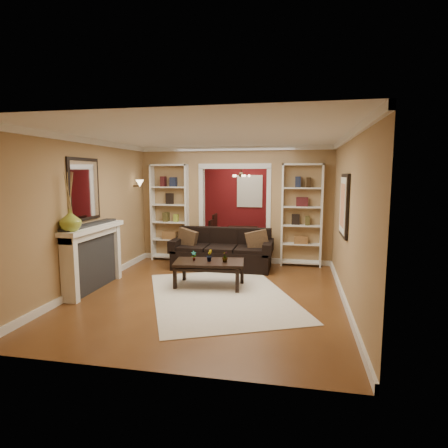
% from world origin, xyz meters
% --- Properties ---
extents(floor, '(8.00, 8.00, 0.00)m').
position_xyz_m(floor, '(0.00, 0.00, 0.00)').
color(floor, brown).
rests_on(floor, ground).
extents(ceiling, '(8.00, 8.00, 0.00)m').
position_xyz_m(ceiling, '(0.00, 0.00, 2.70)').
color(ceiling, white).
rests_on(ceiling, ground).
extents(wall_back, '(8.00, 0.00, 8.00)m').
position_xyz_m(wall_back, '(0.00, 4.00, 1.35)').
color(wall_back, '#A38056').
rests_on(wall_back, ground).
extents(wall_front, '(8.00, 0.00, 8.00)m').
position_xyz_m(wall_front, '(0.00, -4.00, 1.35)').
color(wall_front, '#A38056').
rests_on(wall_front, ground).
extents(wall_left, '(0.00, 8.00, 8.00)m').
position_xyz_m(wall_left, '(-2.25, 0.00, 1.35)').
color(wall_left, '#A38056').
rests_on(wall_left, ground).
extents(wall_right, '(0.00, 8.00, 8.00)m').
position_xyz_m(wall_right, '(2.25, 0.00, 1.35)').
color(wall_right, '#A38056').
rests_on(wall_right, ground).
extents(partition_wall, '(4.50, 0.15, 2.70)m').
position_xyz_m(partition_wall, '(0.00, 1.20, 1.35)').
color(partition_wall, '#A38056').
rests_on(partition_wall, floor).
extents(red_back_panel, '(4.44, 0.04, 2.64)m').
position_xyz_m(red_back_panel, '(0.00, 3.97, 1.32)').
color(red_back_panel, maroon).
rests_on(red_back_panel, floor).
extents(dining_window, '(0.78, 0.03, 0.98)m').
position_xyz_m(dining_window, '(0.00, 3.93, 1.55)').
color(dining_window, '#8CA5CC').
rests_on(dining_window, wall_back).
extents(area_rug, '(3.30, 3.76, 0.01)m').
position_xyz_m(area_rug, '(0.21, -1.43, 0.01)').
color(area_rug, silver).
rests_on(area_rug, floor).
extents(sofa, '(2.21, 0.96, 0.86)m').
position_xyz_m(sofa, '(-0.16, 0.45, 0.43)').
color(sofa, black).
rests_on(sofa, floor).
extents(pillow_left, '(0.46, 0.24, 0.44)m').
position_xyz_m(pillow_left, '(-0.94, 0.43, 0.64)').
color(pillow_left, brown).
rests_on(pillow_left, sofa).
extents(pillow_right, '(0.48, 0.20, 0.47)m').
position_xyz_m(pillow_right, '(0.63, 0.43, 0.65)').
color(pillow_right, brown).
rests_on(pillow_right, sofa).
extents(coffee_table, '(1.34, 0.84, 0.48)m').
position_xyz_m(coffee_table, '(-0.11, -0.94, 0.24)').
color(coffee_table, black).
rests_on(coffee_table, floor).
extents(plant_left, '(0.11, 0.10, 0.18)m').
position_xyz_m(plant_left, '(-0.41, -0.94, 0.57)').
color(plant_left, '#336626').
rests_on(plant_left, coffee_table).
extents(plant_center, '(0.11, 0.13, 0.22)m').
position_xyz_m(plant_center, '(-0.11, -0.94, 0.59)').
color(plant_center, '#336626').
rests_on(plant_center, coffee_table).
extents(plant_right, '(0.13, 0.13, 0.19)m').
position_xyz_m(plant_right, '(0.18, -0.94, 0.57)').
color(plant_right, '#336626').
rests_on(plant_right, coffee_table).
extents(bookshelf_left, '(0.90, 0.30, 2.30)m').
position_xyz_m(bookshelf_left, '(-1.55, 1.03, 1.15)').
color(bookshelf_left, white).
rests_on(bookshelf_left, floor).
extents(bookshelf_right, '(0.90, 0.30, 2.30)m').
position_xyz_m(bookshelf_right, '(1.55, 1.03, 1.15)').
color(bookshelf_right, white).
rests_on(bookshelf_right, floor).
extents(fireplace, '(0.32, 1.70, 1.16)m').
position_xyz_m(fireplace, '(-2.09, -1.50, 0.58)').
color(fireplace, white).
rests_on(fireplace, floor).
extents(vase, '(0.43, 0.43, 0.35)m').
position_xyz_m(vase, '(-2.09, -2.16, 1.34)').
color(vase, '#93A836').
rests_on(vase, fireplace).
extents(mirror, '(0.03, 0.95, 1.10)m').
position_xyz_m(mirror, '(-2.23, -1.50, 1.80)').
color(mirror, silver).
rests_on(mirror, wall_left).
extents(wall_sconce, '(0.18, 0.18, 0.22)m').
position_xyz_m(wall_sconce, '(-2.15, 0.55, 1.83)').
color(wall_sconce, '#FFE0A5').
rests_on(wall_sconce, wall_left).
extents(framed_art, '(0.04, 0.85, 1.05)m').
position_xyz_m(framed_art, '(2.21, -1.00, 1.55)').
color(framed_art, black).
rests_on(framed_art, wall_right).
extents(dining_table, '(1.53, 0.86, 0.54)m').
position_xyz_m(dining_table, '(-0.08, 2.70, 0.27)').
color(dining_table, black).
rests_on(dining_table, floor).
extents(dining_chair_nw, '(0.50, 0.50, 0.85)m').
position_xyz_m(dining_chair_nw, '(-0.63, 2.40, 0.43)').
color(dining_chair_nw, black).
rests_on(dining_chair_nw, floor).
extents(dining_chair_ne, '(0.46, 0.46, 0.91)m').
position_xyz_m(dining_chair_ne, '(0.47, 2.40, 0.45)').
color(dining_chair_ne, black).
rests_on(dining_chair_ne, floor).
extents(dining_chair_sw, '(0.55, 0.55, 0.95)m').
position_xyz_m(dining_chair_sw, '(-0.63, 3.00, 0.47)').
color(dining_chair_sw, black).
rests_on(dining_chair_sw, floor).
extents(dining_chair_se, '(0.48, 0.48, 0.81)m').
position_xyz_m(dining_chair_se, '(0.47, 3.00, 0.41)').
color(dining_chair_se, black).
rests_on(dining_chair_se, floor).
extents(chandelier, '(0.50, 0.50, 0.30)m').
position_xyz_m(chandelier, '(0.00, 2.70, 2.02)').
color(chandelier, '#362718').
rests_on(chandelier, ceiling).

